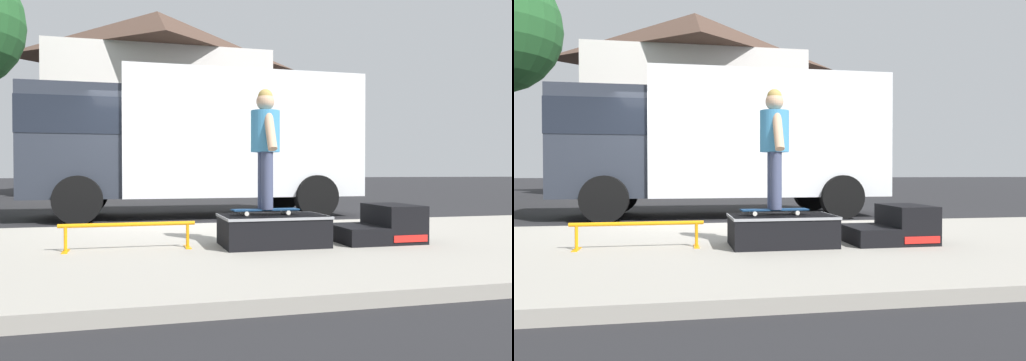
# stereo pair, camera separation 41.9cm
# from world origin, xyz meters

# --- Properties ---
(ground_plane) EXTENTS (140.00, 140.00, 0.00)m
(ground_plane) POSITION_xyz_m (0.00, 0.00, 0.00)
(ground_plane) COLOR black
(sidewalk_slab) EXTENTS (50.00, 5.00, 0.12)m
(sidewalk_slab) POSITION_xyz_m (0.00, -3.00, 0.06)
(sidewalk_slab) COLOR gray
(sidewalk_slab) RESTS_ON ground
(skate_box) EXTENTS (1.20, 0.79, 0.35)m
(skate_box) POSITION_xyz_m (1.08, -3.19, 0.31)
(skate_box) COLOR black
(skate_box) RESTS_ON sidewalk_slab
(kicker_ramp) EXTENTS (0.98, 0.81, 0.45)m
(kicker_ramp) POSITION_xyz_m (2.47, -3.19, 0.31)
(kicker_ramp) COLOR black
(kicker_ramp) RESTS_ON sidewalk_slab
(grind_rail) EXTENTS (1.45, 0.28, 0.30)m
(grind_rail) POSITION_xyz_m (-0.53, -3.09, 0.34)
(grind_rail) COLOR orange
(grind_rail) RESTS_ON sidewalk_slab
(skateboard) EXTENTS (0.79, 0.23, 0.07)m
(skateboard) POSITION_xyz_m (1.00, -3.15, 0.53)
(skateboard) COLOR navy
(skateboard) RESTS_ON skate_box
(skater_kid) EXTENTS (0.34, 0.71, 1.38)m
(skater_kid) POSITION_xyz_m (1.00, -3.15, 1.36)
(skater_kid) COLOR #3F4766
(skater_kid) RESTS_ON skateboard
(box_truck) EXTENTS (6.91, 2.63, 3.05)m
(box_truck) POSITION_xyz_m (0.88, 2.20, 1.70)
(box_truck) COLOR silver
(box_truck) RESTS_ON ground
(house_behind) EXTENTS (9.54, 8.22, 8.40)m
(house_behind) POSITION_xyz_m (0.78, 14.90, 4.24)
(house_behind) COLOR silver
(house_behind) RESTS_ON ground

